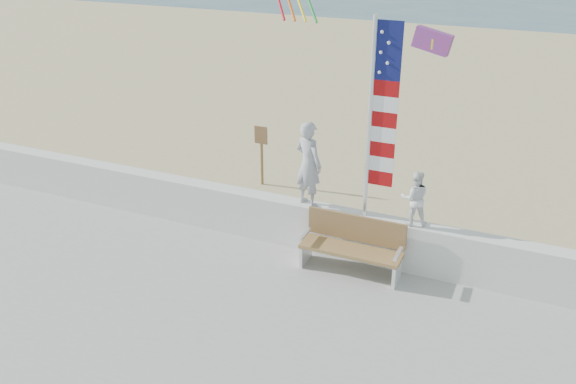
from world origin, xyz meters
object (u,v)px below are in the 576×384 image
(adult, at_px, (309,164))
(flag, at_px, (378,113))
(bench, at_px, (353,245))
(child, at_px, (415,198))

(adult, bearing_deg, flag, -156.56)
(bench, relative_size, flag, 0.51)
(adult, distance_m, bench, 1.65)
(flag, bearing_deg, child, 0.02)
(bench, bearing_deg, flag, 68.60)
(child, height_order, flag, flag)
(adult, xyz_separation_m, flag, (1.22, -0.00, 1.11))
(child, relative_size, bench, 0.55)
(adult, height_order, flag, flag)
(adult, xyz_separation_m, bench, (1.04, -0.45, -1.19))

